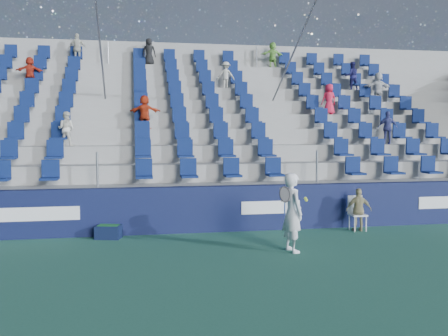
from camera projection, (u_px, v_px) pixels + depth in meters
name	position (u px, v px, depth m)	size (l,w,h in m)	color
ground	(239.00, 262.00, 10.07)	(70.00, 70.00, 0.00)	#29604A
sponsor_wall	(214.00, 209.00, 13.11)	(24.00, 0.32, 1.20)	#10173E
grandstand	(192.00, 145.00, 17.99)	(24.00, 8.17, 6.63)	#979792
tennis_player	(292.00, 212.00, 10.91)	(0.69, 0.71, 1.74)	silver
line_judge_chair	(356.00, 211.00, 13.29)	(0.41, 0.42, 0.92)	white
line_judge	(359.00, 210.00, 13.14)	(0.66, 0.28, 1.13)	tan
ball_bin	(109.00, 231.00, 12.27)	(0.68, 0.54, 0.34)	#0E1634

